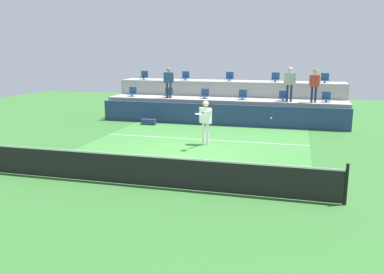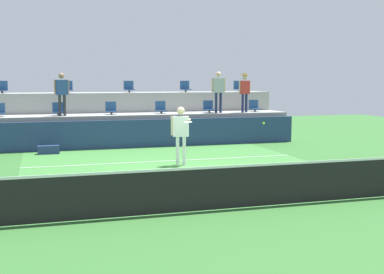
# 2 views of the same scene
# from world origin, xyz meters

# --- Properties ---
(ground_plane) EXTENTS (40.00, 40.00, 0.00)m
(ground_plane) POSITION_xyz_m (0.00, 0.00, 0.00)
(ground_plane) COLOR #336B2D
(court_inner_paint) EXTENTS (9.00, 10.00, 0.01)m
(court_inner_paint) POSITION_xyz_m (0.00, 1.00, 0.00)
(court_inner_paint) COLOR #3D7F38
(court_inner_paint) RESTS_ON ground_plane
(court_service_line) EXTENTS (9.00, 0.06, 0.00)m
(court_service_line) POSITION_xyz_m (0.00, 2.40, 0.01)
(court_service_line) COLOR white
(court_service_line) RESTS_ON ground_plane
(tennis_net) EXTENTS (10.48, 0.08, 1.07)m
(tennis_net) POSITION_xyz_m (0.00, -4.00, 0.50)
(tennis_net) COLOR black
(tennis_net) RESTS_ON ground_plane
(sponsor_backboard) EXTENTS (13.00, 0.16, 1.10)m
(sponsor_backboard) POSITION_xyz_m (0.00, 6.00, 0.55)
(sponsor_backboard) COLOR navy
(sponsor_backboard) RESTS_ON ground_plane
(seating_tier_lower) EXTENTS (13.00, 1.80, 1.25)m
(seating_tier_lower) POSITION_xyz_m (0.00, 7.30, 0.62)
(seating_tier_lower) COLOR #9E9E99
(seating_tier_lower) RESTS_ON ground_plane
(seating_tier_upper) EXTENTS (13.00, 1.80, 2.10)m
(seating_tier_upper) POSITION_xyz_m (0.00, 9.10, 1.05)
(seating_tier_upper) COLOR #9E9E99
(seating_tier_upper) RESTS_ON ground_plane
(stadium_chair_lower_far_left) EXTENTS (0.44, 0.40, 0.52)m
(stadium_chair_lower_far_left) POSITION_xyz_m (-5.37, 7.23, 1.46)
(stadium_chair_lower_far_left) COLOR #2D2D33
(stadium_chair_lower_far_left) RESTS_ON seating_tier_lower
(stadium_chair_lower_left) EXTENTS (0.44, 0.40, 0.52)m
(stadium_chair_lower_left) POSITION_xyz_m (-3.16, 7.23, 1.46)
(stadium_chair_lower_left) COLOR #2D2D33
(stadium_chair_lower_left) RESTS_ON seating_tier_lower
(stadium_chair_lower_mid_left) EXTENTS (0.44, 0.40, 0.52)m
(stadium_chair_lower_mid_left) POSITION_xyz_m (-1.06, 7.23, 1.46)
(stadium_chair_lower_mid_left) COLOR #2D2D33
(stadium_chair_lower_mid_left) RESTS_ON seating_tier_lower
(stadium_chair_lower_mid_right) EXTENTS (0.44, 0.40, 0.52)m
(stadium_chair_lower_mid_right) POSITION_xyz_m (1.04, 7.23, 1.46)
(stadium_chair_lower_mid_right) COLOR #2D2D33
(stadium_chair_lower_mid_right) RESTS_ON seating_tier_lower
(stadium_chair_lower_right) EXTENTS (0.44, 0.40, 0.52)m
(stadium_chair_lower_right) POSITION_xyz_m (3.17, 7.23, 1.46)
(stadium_chair_lower_right) COLOR #2D2D33
(stadium_chair_lower_right) RESTS_ON seating_tier_lower
(stadium_chair_lower_far_right) EXTENTS (0.44, 0.40, 0.52)m
(stadium_chair_lower_far_right) POSITION_xyz_m (5.33, 7.23, 1.46)
(stadium_chair_lower_far_right) COLOR #2D2D33
(stadium_chair_lower_far_right) RESTS_ON seating_tier_lower
(stadium_chair_upper_far_left) EXTENTS (0.44, 0.40, 0.52)m
(stadium_chair_upper_far_left) POSITION_xyz_m (-5.34, 9.03, 2.31)
(stadium_chair_upper_far_left) COLOR #2D2D33
(stadium_chair_upper_far_left) RESTS_ON seating_tier_upper
(stadium_chair_upper_left) EXTENTS (0.44, 0.40, 0.52)m
(stadium_chair_upper_left) POSITION_xyz_m (-2.68, 9.03, 2.31)
(stadium_chair_upper_left) COLOR #2D2D33
(stadium_chair_upper_left) RESTS_ON seating_tier_upper
(stadium_chair_upper_center) EXTENTS (0.44, 0.40, 0.52)m
(stadium_chair_upper_center) POSITION_xyz_m (0.00, 9.03, 2.31)
(stadium_chair_upper_center) COLOR #2D2D33
(stadium_chair_upper_center) RESTS_ON seating_tier_upper
(stadium_chair_upper_right) EXTENTS (0.44, 0.40, 0.52)m
(stadium_chair_upper_right) POSITION_xyz_m (2.63, 9.03, 2.31)
(stadium_chair_upper_right) COLOR #2D2D33
(stadium_chair_upper_right) RESTS_ON seating_tier_upper
(stadium_chair_upper_far_right) EXTENTS (0.44, 0.40, 0.52)m
(stadium_chair_upper_far_right) POSITION_xyz_m (5.30, 9.03, 2.31)
(stadium_chair_upper_far_right) COLOR #2D2D33
(stadium_chair_upper_far_right) RESTS_ON seating_tier_upper
(tennis_player) EXTENTS (0.60, 1.35, 1.82)m
(tennis_player) POSITION_xyz_m (0.31, 1.50, 1.13)
(tennis_player) COLOR white
(tennis_player) RESTS_ON ground_plane
(spectator_in_white) EXTENTS (0.59, 0.27, 1.68)m
(spectator_in_white) POSITION_xyz_m (-3.02, 6.85, 2.26)
(spectator_in_white) COLOR #2D2D33
(spectator_in_white) RESTS_ON seating_tier_lower
(spectator_in_grey) EXTENTS (0.61, 0.26, 1.76)m
(spectator_in_grey) POSITION_xyz_m (3.48, 6.85, 2.32)
(spectator_in_grey) COLOR navy
(spectator_in_grey) RESTS_ON seating_tier_lower
(spectator_with_hat) EXTENTS (0.58, 0.45, 1.70)m
(spectator_with_hat) POSITION_xyz_m (4.69, 6.85, 2.28)
(spectator_with_hat) COLOR navy
(spectator_with_hat) RESTS_ON seating_tier_lower
(tennis_ball) EXTENTS (0.07, 0.07, 0.07)m
(tennis_ball) POSITION_xyz_m (2.98, 1.20, 1.28)
(tennis_ball) COLOR #CCE033
(equipment_bag) EXTENTS (0.76, 0.28, 0.30)m
(equipment_bag) POSITION_xyz_m (-3.61, 5.22, 0.15)
(equipment_bag) COLOR navy
(equipment_bag) RESTS_ON ground_plane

